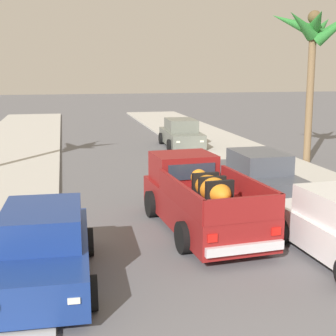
{
  "coord_description": "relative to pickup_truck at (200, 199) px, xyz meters",
  "views": [
    {
      "loc": [
        -2.85,
        -3.99,
        4.22
      ],
      "look_at": [
        0.25,
        10.17,
        1.2
      ],
      "focal_mm": 50.94,
      "sensor_mm": 36.0,
      "label": 1
    }
  ],
  "objects": [
    {
      "name": "curb_left",
      "position": [
        -5.14,
        4.14,
        -0.76
      ],
      "size": [
        0.16,
        60.0,
        0.1
      ],
      "primitive_type": "cube",
      "color": "silver",
      "rests_on": "ground"
    },
    {
      "name": "pickup_truck",
      "position": [
        0.0,
        0.0,
        0.0
      ],
      "size": [
        2.5,
        5.34,
        1.8
      ],
      "color": "maroon",
      "rests_on": "ground"
    },
    {
      "name": "car_left_far",
      "position": [
        2.81,
        13.39,
        -0.1
      ],
      "size": [
        2.13,
        4.3,
        1.54
      ],
      "color": "slate",
      "rests_on": "ground"
    },
    {
      "name": "curb_right",
      "position": [
        3.9,
        4.14,
        -0.76
      ],
      "size": [
        0.16,
        60.0,
        0.1
      ],
      "primitive_type": "cube",
      "color": "silver",
      "rests_on": "ground"
    },
    {
      "name": "car_left_mid",
      "position": [
        2.8,
        2.74,
        -0.1
      ],
      "size": [
        2.09,
        4.29,
        1.54
      ],
      "color": "#474C56",
      "rests_on": "ground"
    },
    {
      "name": "car_right_near",
      "position": [
        -3.98,
        -2.56,
        -0.1
      ],
      "size": [
        2.13,
        4.31,
        1.54
      ],
      "color": "navy",
      "rests_on": "ground"
    },
    {
      "name": "sidewalk_right",
      "position": [
        4.85,
        4.14,
        -0.75
      ],
      "size": [
        4.7,
        60.0,
        0.12
      ],
      "primitive_type": "cube",
      "color": "beige",
      "rests_on": "ground"
    },
    {
      "name": "palm_tree_right_fore",
      "position": [
        7.42,
        7.91,
        4.9
      ],
      "size": [
        3.69,
        3.44,
        6.79
      ],
      "color": "brown",
      "rests_on": "ground"
    }
  ]
}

